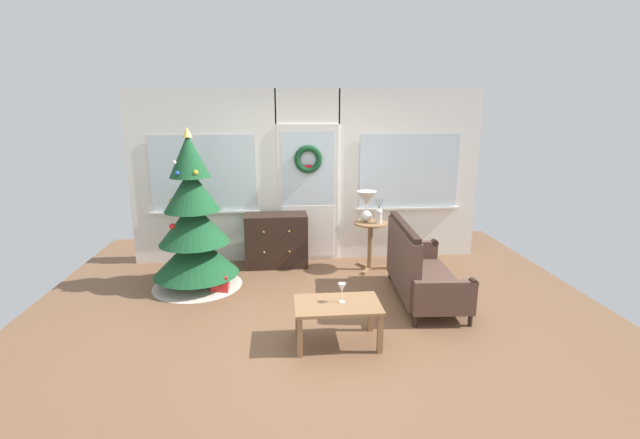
# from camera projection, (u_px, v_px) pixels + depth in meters

# --- Properties ---
(ground_plane) EXTENTS (6.76, 6.76, 0.00)m
(ground_plane) POSITION_uv_depth(u_px,v_px,m) (320.00, 319.00, 4.94)
(ground_plane) COLOR brown
(back_wall_with_door) EXTENTS (5.20, 0.19, 2.55)m
(back_wall_with_door) POSITION_uv_depth(u_px,v_px,m) (308.00, 176.00, 6.64)
(back_wall_with_door) COLOR white
(back_wall_with_door) RESTS_ON ground
(christmas_tree) EXTENTS (1.16, 1.16, 2.05)m
(christmas_tree) POSITION_uv_depth(u_px,v_px,m) (194.00, 230.00, 5.70)
(christmas_tree) COLOR #4C331E
(christmas_tree) RESTS_ON ground
(dresser_cabinet) EXTENTS (0.91, 0.46, 0.78)m
(dresser_cabinet) POSITION_uv_depth(u_px,v_px,m) (276.00, 240.00, 6.54)
(dresser_cabinet) COLOR black
(dresser_cabinet) RESTS_ON ground
(settee_sofa) EXTENTS (0.79, 1.56, 0.96)m
(settee_sofa) POSITION_uv_depth(u_px,v_px,m) (418.00, 270.00, 5.36)
(settee_sofa) COLOR black
(settee_sofa) RESTS_ON ground
(side_table) EXTENTS (0.50, 0.48, 0.70)m
(side_table) POSITION_uv_depth(u_px,v_px,m) (370.00, 236.00, 6.35)
(side_table) COLOR #8E6642
(side_table) RESTS_ON ground
(table_lamp) EXTENTS (0.28, 0.28, 0.44)m
(table_lamp) POSITION_uv_depth(u_px,v_px,m) (367.00, 202.00, 6.27)
(table_lamp) COLOR silver
(table_lamp) RESTS_ON side_table
(flower_vase) EXTENTS (0.11, 0.10, 0.35)m
(flower_vase) POSITION_uv_depth(u_px,v_px,m) (379.00, 215.00, 6.22)
(flower_vase) COLOR beige
(flower_vase) RESTS_ON side_table
(coffee_table) EXTENTS (0.84, 0.53, 0.42)m
(coffee_table) POSITION_uv_depth(u_px,v_px,m) (337.00, 309.00, 4.35)
(coffee_table) COLOR #8E6642
(coffee_table) RESTS_ON ground
(wine_glass) EXTENTS (0.08, 0.08, 0.20)m
(wine_glass) POSITION_uv_depth(u_px,v_px,m) (342.00, 288.00, 4.33)
(wine_glass) COLOR silver
(wine_glass) RESTS_ON coffee_table
(gift_box) EXTENTS (0.22, 0.19, 0.22)m
(gift_box) POSITION_uv_depth(u_px,v_px,m) (220.00, 283.00, 5.67)
(gift_box) COLOR red
(gift_box) RESTS_ON ground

